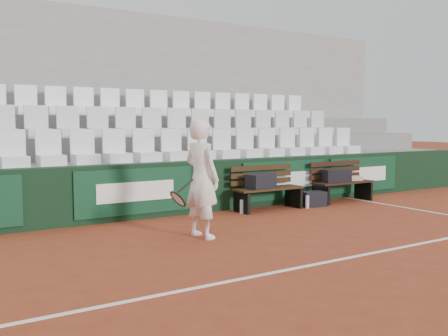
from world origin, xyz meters
The scene contains 19 objects.
ground centered at (0.00, 0.00, 0.00)m, with size 80.00×80.00×0.00m, color brown.
court_baseline centered at (0.00, 0.00, 0.00)m, with size 18.00×0.06×0.01m, color white.
back_barrier centered at (0.07, 3.99, 0.50)m, with size 18.00×0.34×1.00m.
grandstand_tier_front centered at (0.00, 4.62, 0.50)m, with size 18.00×0.95×1.00m, color gray.
grandstand_tier_mid centered at (0.00, 5.58, 0.72)m, with size 18.00×0.95×1.45m, color gray.
grandstand_tier_back centered at (0.00, 6.53, 0.95)m, with size 18.00×0.95×1.90m, color gray.
grandstand_rear_wall centered at (0.00, 7.15, 2.20)m, with size 18.00×0.30×4.40m, color #979794.
seat_row_front centered at (0.00, 4.45, 1.31)m, with size 11.90×0.44×0.63m, color white.
seat_row_mid centered at (0.00, 5.40, 1.77)m, with size 11.90×0.44×0.63m, color silver.
seat_row_back centered at (0.00, 6.35, 2.21)m, with size 11.90×0.44×0.63m, color white.
bench_left centered at (2.47, 3.45, 0.23)m, with size 1.50×0.56×0.45m, color #362110.
bench_right centered at (4.53, 3.44, 0.23)m, with size 1.50×0.56×0.45m, color black.
sports_bag_left centered at (2.29, 3.46, 0.59)m, with size 0.67×0.29×0.29m, color black.
sports_bag_right centered at (4.30, 3.41, 0.59)m, with size 0.59×0.28×0.28m, color black.
towel centered at (4.89, 3.47, 0.50)m, with size 0.34×0.25×0.10m, color #C6B780.
sports_bag_ground centered at (3.52, 3.30, 0.16)m, with size 0.51×0.31×0.31m, color black.
water_bottle_near centered at (1.78, 3.38, 0.14)m, with size 0.08×0.08×0.27m, color silver.
water_bottle_far centered at (3.25, 3.17, 0.13)m, with size 0.08×0.08×0.27m, color silver.
tennis_player centered at (0.13, 2.03, 0.90)m, with size 0.78×0.74×1.80m.
Camera 1 is at (-3.52, -4.47, 1.71)m, focal length 40.00 mm.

